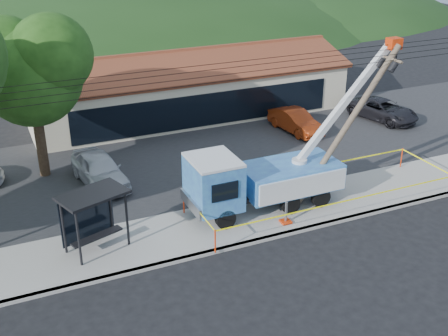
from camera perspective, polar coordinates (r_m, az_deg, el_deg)
name	(u,v)px	position (r m, az deg, el deg)	size (l,w,h in m)	color
ground	(267,271)	(23.43, 4.43, -10.35)	(120.00, 120.00, 0.00)	black
curb	(245,244)	(24.93, 2.14, -7.70)	(60.00, 0.25, 0.15)	#AEA9A3
sidewalk	(227,224)	(26.40, 0.32, -5.69)	(60.00, 4.00, 0.15)	#AEA9A3
parking_lot	(171,161)	(33.06, -5.41, 0.72)	(60.00, 12.00, 0.10)	#28282B
strip_mall	(186,87)	(40.76, -3.87, 8.19)	(22.50, 8.53, 4.67)	beige
tree_lot	(30,66)	(30.69, -19.14, 9.75)	(6.30, 5.60, 8.94)	#332316
hill_center	(135,25)	(75.52, -9.07, 14.17)	(89.60, 64.00, 32.00)	#1A3814
hill_east	(271,14)	(82.94, 4.81, 15.30)	(72.80, 52.00, 26.00)	#1A3814
utility_truck	(261,178)	(26.96, 3.73, -0.99)	(10.88, 4.11, 7.75)	black
leaning_pole	(352,119)	(27.87, 12.83, 4.91)	(5.44, 1.67, 7.66)	brown
bus_shelter	(92,207)	(24.24, -13.30, -3.88)	(3.15, 2.49, 2.65)	black
caution_tape	(322,189)	(27.99, 9.95, -2.08)	(13.18, 3.87, 1.12)	red
car_silver	(101,185)	(30.84, -12.37, -1.73)	(1.99, 4.95, 1.69)	silver
car_red	(295,133)	(37.59, 7.21, 3.57)	(1.53, 4.38, 1.44)	#932E0E
car_dark	(381,121)	(41.00, 15.70, 4.64)	(2.34, 5.08, 1.41)	black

